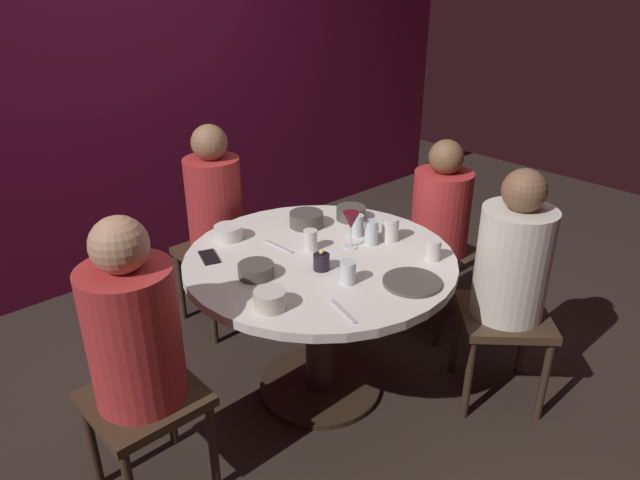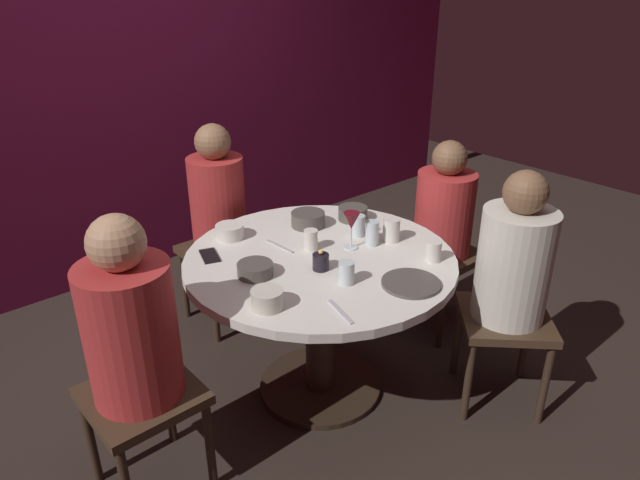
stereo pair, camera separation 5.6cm
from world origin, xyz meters
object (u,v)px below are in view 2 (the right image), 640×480
object	(u,v)px
seated_diner_left	(131,333)
cup_center_front	(311,240)
candle_holder	(321,262)
bowl_sauce_side	(267,299)
cup_near_candle	(391,230)
seated_diner_right	(444,216)
wine_glass	(351,222)
cup_by_left_diner	(433,251)
seated_diner_back	(218,206)
cup_far_edge	(358,226)
bowl_rice_portion	(353,213)
bowl_salad_center	(255,269)
cup_by_right_diner	(346,273)
cup_beside_wine	(372,233)
bowl_serving_large	(308,219)
seated_diner_front_right	(513,267)
cell_phone	(210,256)
dinner_plate	(411,283)
dining_table	(320,289)
bowl_small_white	(230,231)

from	to	relation	value
seated_diner_left	cup_center_front	size ratio (longest dim) A/B	12.57
candle_holder	bowl_sauce_side	world-z (taller)	candle_holder
bowl_sauce_side	cup_near_candle	xyz separation A→B (m)	(0.79, 0.09, 0.02)
seated_diner_right	wine_glass	world-z (taller)	seated_diner_right
wine_glass	cup_by_left_diner	size ratio (longest dim) A/B	1.90
seated_diner_back	bowl_sauce_side	distance (m)	1.13
wine_glass	cup_far_edge	xyz separation A→B (m)	(0.12, 0.08, -0.08)
wine_glass	bowl_rice_portion	bearing A→B (deg)	44.39
bowl_salad_center	bowl_sauce_side	size ratio (longest dim) A/B	1.21
cup_by_right_diner	cup_beside_wine	size ratio (longest dim) A/B	0.82
bowl_serving_large	cup_center_front	bearing A→B (deg)	-127.28
cup_by_left_diner	cup_by_right_diner	distance (m)	0.44
cup_by_left_diner	cup_by_right_diner	size ratio (longest dim) A/B	0.96
seated_diner_back	candle_holder	bearing A→B (deg)	-4.74
seated_diner_right	candle_holder	world-z (taller)	seated_diner_right
cup_by_right_diner	seated_diner_left	bearing A→B (deg)	162.73
bowl_salad_center	candle_holder	bearing A→B (deg)	-29.97
bowl_salad_center	seated_diner_front_right	bearing A→B (deg)	-35.06
seated_diner_right	bowl_serving_large	bearing A→B (deg)	-22.03
bowl_sauce_side	cup_beside_wine	bearing A→B (deg)	10.05
bowl_serving_large	bowl_rice_portion	xyz separation A→B (m)	(0.22, -0.09, -0.00)
wine_glass	cup_near_candle	world-z (taller)	wine_glass
seated_diner_front_right	cup_beside_wine	distance (m)	0.64
candle_holder	bowl_serving_large	distance (m)	0.46
seated_diner_front_right	cell_phone	bearing A→B (deg)	1.59
cup_by_right_diner	dinner_plate	bearing A→B (deg)	-44.26
bowl_rice_portion	cup_far_edge	world-z (taller)	cup_far_edge
dining_table	cup_far_edge	bearing A→B (deg)	9.44
cup_by_left_diner	cup_center_front	bearing A→B (deg)	126.91
cell_phone	cup_near_candle	bearing A→B (deg)	169.29
cup_by_left_diner	cup_beside_wine	size ratio (longest dim) A/B	0.78
seated_diner_back	bowl_salad_center	xyz separation A→B (m)	(-0.32, -0.81, 0.04)
seated_diner_back	bowl_small_white	size ratio (longest dim) A/B	8.79
bowl_small_white	bowl_serving_large	bearing A→B (deg)	-20.32
seated_diner_front_right	bowl_serving_large	size ratio (longest dim) A/B	6.93
candle_holder	cup_by_left_diner	xyz separation A→B (m)	(0.42, -0.26, 0.01)
seated_diner_back	candle_holder	size ratio (longest dim) A/B	12.74
seated_diner_right	bowl_small_white	size ratio (longest dim) A/B	8.23
cup_beside_wine	cup_far_edge	bearing A→B (deg)	78.73
bowl_salad_center	bowl_small_white	xyz separation A→B (m)	(0.12, 0.38, 0.01)
seated_diner_left	seated_diner_back	distance (m)	1.23
seated_diner_left	cup_near_candle	size ratio (longest dim) A/B	10.79
cup_far_edge	cup_by_left_diner	bearing A→B (deg)	-81.04
bowl_salad_center	dining_table	bearing A→B (deg)	-7.96
seated_diner_left	cell_phone	size ratio (longest dim) A/B	8.50
cup_by_right_diner	bowl_rice_portion	bearing A→B (deg)	43.60
bowl_small_white	cup_beside_wine	world-z (taller)	cup_beside_wine
dining_table	bowl_sauce_side	bearing A→B (deg)	-156.07
bowl_rice_portion	cup_beside_wine	xyz separation A→B (m)	(-0.14, -0.27, 0.03)
seated_diner_left	cell_phone	world-z (taller)	seated_diner_left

